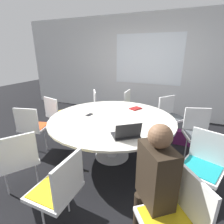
% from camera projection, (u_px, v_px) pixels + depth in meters
% --- Properties ---
extents(ground_plane, '(16.00, 16.00, 0.00)m').
position_uv_depth(ground_plane, '(112.00, 156.00, 3.11)').
color(ground_plane, black).
extents(wall_back, '(8.00, 0.07, 2.70)m').
position_uv_depth(wall_back, '(148.00, 67.00, 4.77)').
color(wall_back, silver).
rests_on(wall_back, ground_plane).
extents(conference_table, '(2.04, 2.04, 0.72)m').
position_uv_depth(conference_table, '(112.00, 123.00, 2.90)').
color(conference_table, '#B7B7BC').
rests_on(conference_table, ground_plane).
extents(chair_0, '(0.60, 0.61, 0.87)m').
position_uv_depth(chair_0, '(176.00, 216.00, 1.38)').
color(chair_0, white).
rests_on(chair_0, ground_plane).
extents(chair_1, '(0.56, 0.54, 0.87)m').
position_uv_depth(chair_1, '(204.00, 162.00, 2.06)').
color(chair_1, white).
rests_on(chair_1, ground_plane).
extents(chair_2, '(0.55, 0.54, 0.87)m').
position_uv_depth(chair_2, '(198.00, 130.00, 2.88)').
color(chair_2, white).
rests_on(chair_2, ground_plane).
extents(chair_3, '(0.60, 0.60, 0.87)m').
position_uv_depth(chair_3, '(170.00, 114.00, 3.64)').
color(chair_3, white).
rests_on(chair_3, ground_plane).
extents(chair_4, '(0.43, 0.45, 0.87)m').
position_uv_depth(chair_4, '(132.00, 105.00, 4.20)').
color(chair_4, white).
rests_on(chair_4, ground_plane).
extents(chair_5, '(0.59, 0.60, 0.87)m').
position_uv_depth(chair_5, '(100.00, 105.00, 4.25)').
color(chair_5, white).
rests_on(chair_5, ground_plane).
extents(chair_6, '(0.53, 0.51, 0.87)m').
position_uv_depth(chair_6, '(57.00, 113.00, 3.70)').
color(chair_6, white).
rests_on(chair_6, ground_plane).
extents(chair_7, '(0.53, 0.52, 0.87)m').
position_uv_depth(chair_7, '(32.00, 125.00, 3.09)').
color(chair_7, white).
rests_on(chair_7, ground_plane).
extents(chair_8, '(0.59, 0.60, 0.87)m').
position_uv_depth(chair_8, '(18.00, 157.00, 2.14)').
color(chair_8, white).
rests_on(chair_8, ground_plane).
extents(chair_9, '(0.42, 0.44, 0.87)m').
position_uv_depth(chair_9, '(59.00, 187.00, 1.68)').
color(chair_9, white).
rests_on(chair_9, ground_plane).
extents(person_0, '(0.40, 0.42, 1.22)m').
position_uv_depth(person_0, '(154.00, 178.00, 1.51)').
color(person_0, '#2D2319').
rests_on(person_0, ground_plane).
extents(laptop, '(0.42, 0.41, 0.21)m').
position_uv_depth(laptop, '(126.00, 133.00, 2.20)').
color(laptop, '#232326').
rests_on(laptop, conference_table).
extents(spiral_notebook, '(0.23, 0.26, 0.02)m').
position_uv_depth(spiral_notebook, '(136.00, 108.00, 3.30)').
color(spiral_notebook, maroon).
rests_on(spiral_notebook, conference_table).
extents(cell_phone, '(0.09, 0.15, 0.01)m').
position_uv_depth(cell_phone, '(89.00, 115.00, 3.00)').
color(cell_phone, black).
rests_on(cell_phone, conference_table).
extents(handbag, '(0.36, 0.16, 0.28)m').
position_uv_depth(handbag, '(183.00, 138.00, 3.46)').
color(handbag, '#661E56').
rests_on(handbag, ground_plane).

